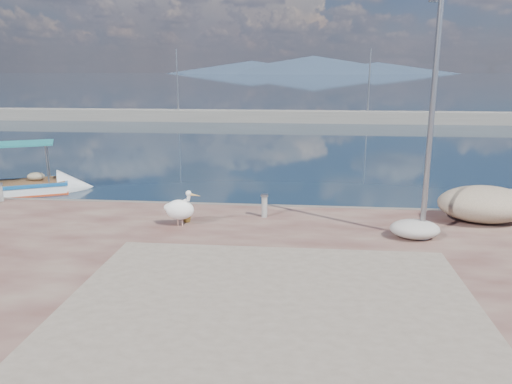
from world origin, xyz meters
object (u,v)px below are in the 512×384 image
object	(u,v)px
boat_left	(20,189)
pelican	(180,209)
lamp_post	(430,128)
bollard_near	(264,205)

from	to	relation	value
boat_left	pelican	xyz separation A→B (m)	(8.78, -5.47, 0.86)
lamp_post	bollard_near	bearing A→B (deg)	160.77
boat_left	bollard_near	size ratio (longest dim) A/B	7.30
pelican	lamp_post	bearing A→B (deg)	7.94
boat_left	bollard_near	distance (m)	12.16
bollard_near	pelican	bearing A→B (deg)	-153.92
boat_left	lamp_post	world-z (taller)	lamp_post
boat_left	lamp_post	bearing A→B (deg)	-45.71
boat_left	bollard_near	xyz separation A→B (m)	(11.40, -4.19, 0.72)
lamp_post	bollard_near	world-z (taller)	lamp_post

